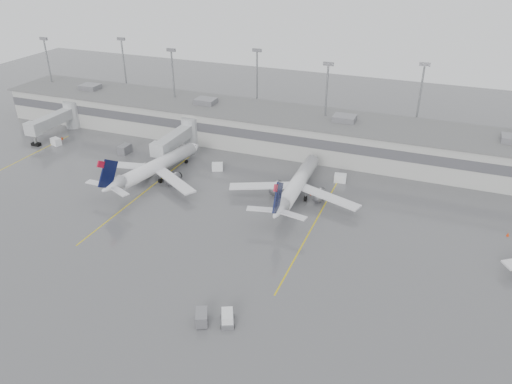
% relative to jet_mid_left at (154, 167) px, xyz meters
% --- Properties ---
extents(ground, '(260.00, 260.00, 0.00)m').
position_rel_jet_mid_left_xyz_m(ground, '(18.47, -30.31, -2.93)').
color(ground, '#505052').
rests_on(ground, ground).
extents(terminal, '(152.00, 17.00, 9.45)m').
position_rel_jet_mid_left_xyz_m(terminal, '(18.46, 27.67, 1.24)').
color(terminal, '#A9A8A3').
rests_on(terminal, ground).
extents(light_masts, '(142.40, 8.00, 20.60)m').
position_rel_jet_mid_left_xyz_m(light_masts, '(18.47, 33.44, 9.10)').
color(light_masts, gray).
rests_on(light_masts, ground).
extents(jet_bridge_left, '(4.00, 17.20, 7.00)m').
position_rel_jet_mid_left_xyz_m(jet_bridge_left, '(-37.03, 15.41, 0.94)').
color(jet_bridge_left, '#A4A6A9').
rests_on(jet_bridge_left, ground).
extents(jet_bridge_right, '(4.00, 17.20, 7.00)m').
position_rel_jet_mid_left_xyz_m(jet_bridge_right, '(-2.03, 15.41, 0.94)').
color(jet_bridge_right, '#A4A6A9').
rests_on(jet_bridge_right, ground).
extents(stand_markings, '(105.25, 40.00, 0.01)m').
position_rel_jet_mid_left_xyz_m(stand_markings, '(18.47, -6.31, -2.92)').
color(stand_markings, gold).
rests_on(stand_markings, ground).
extents(jet_mid_left, '(25.42, 28.79, 9.42)m').
position_rel_jet_mid_left_xyz_m(jet_mid_left, '(0.00, 0.00, 0.00)').
color(jet_mid_left, silver).
rests_on(jet_mid_left, ground).
extents(jet_mid_right, '(26.15, 29.30, 9.48)m').
position_rel_jet_mid_left_xyz_m(jet_mid_right, '(30.04, 3.04, 0.02)').
color(jet_mid_right, silver).
rests_on(jet_mid_right, ground).
extents(baggage_tug, '(2.73, 3.24, 1.79)m').
position_rel_jet_mid_left_xyz_m(baggage_tug, '(32.04, -33.88, -2.23)').
color(baggage_tug, white).
rests_on(baggage_tug, ground).
extents(baggage_cart, '(2.57, 3.13, 1.75)m').
position_rel_jet_mid_left_xyz_m(baggage_cart, '(28.84, -35.08, -2.02)').
color(baggage_cart, slate).
rests_on(baggage_cart, ground).
extents(gse_uld_a, '(2.82, 2.31, 1.73)m').
position_rel_jet_mid_left_xyz_m(gse_uld_a, '(-32.71, 7.81, -2.06)').
color(gse_uld_a, white).
rests_on(gse_uld_a, ground).
extents(gse_uld_b, '(2.75, 2.34, 1.65)m').
position_rel_jet_mid_left_xyz_m(gse_uld_b, '(10.20, 9.06, -2.11)').
color(gse_uld_b, white).
rests_on(gse_uld_b, ground).
extents(gse_uld_c, '(2.64, 1.96, 1.72)m').
position_rel_jet_mid_left_xyz_m(gse_uld_c, '(36.44, 13.24, -2.07)').
color(gse_uld_c, white).
rests_on(gse_uld_c, ground).
extents(gse_loader, '(2.06, 3.29, 2.05)m').
position_rel_jet_mid_left_xyz_m(gse_loader, '(-14.04, 9.60, -1.90)').
color(gse_loader, slate).
rests_on(gse_loader, ground).
extents(cone_a, '(0.50, 0.50, 0.80)m').
position_rel_jet_mid_left_xyz_m(cone_a, '(-33.88, 11.18, -2.53)').
color(cone_a, red).
rests_on(cone_a, ground).
extents(cone_b, '(0.41, 0.41, 0.65)m').
position_rel_jet_mid_left_xyz_m(cone_b, '(-3.71, 6.63, -2.60)').
color(cone_b, red).
rests_on(cone_b, ground).
extents(cone_c, '(0.41, 0.41, 0.65)m').
position_rel_jet_mid_left_xyz_m(cone_c, '(32.38, 5.39, -2.60)').
color(cone_c, red).
rests_on(cone_c, ground).
extents(cone_d, '(0.46, 0.46, 0.73)m').
position_rel_jet_mid_left_xyz_m(cone_d, '(67.96, 3.20, -2.56)').
color(cone_d, red).
rests_on(cone_d, ground).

